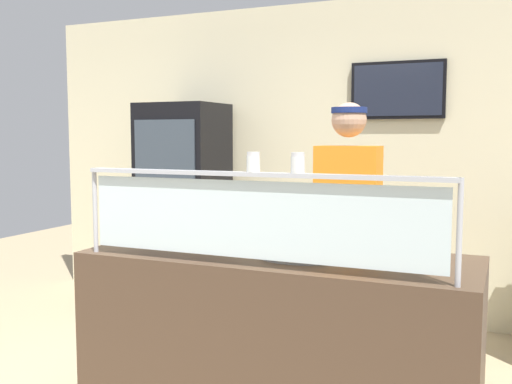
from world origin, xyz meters
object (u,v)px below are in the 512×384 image
Objects in this scene: pizza_tray at (304,252)px; drink_fridge at (184,207)px; parmesan_shaker at (253,163)px; worker_figure at (348,227)px; pepper_flake_shaker at (298,164)px; pizza_server at (308,249)px.

drink_fridge reaches higher than pizza_tray.
parmesan_shaker is 0.05× the size of worker_figure.
drink_fridge is (-1.58, 2.05, -0.51)m from parmesan_shaker.
parmesan_shaker is (-0.13, -0.36, 0.47)m from pizza_tray.
pepper_flake_shaker reaches higher than pizza_tray.
pizza_tray is at bearing -95.36° from worker_figure.
pepper_flake_shaker is (0.22, 0.00, 0.00)m from parmesan_shaker.
parmesan_shaker is (-0.15, -0.34, 0.45)m from pizza_server.
pepper_flake_shaker is 0.05× the size of drink_fridge.
pepper_flake_shaker is 0.05× the size of worker_figure.
worker_figure is 2.06m from drink_fridge.
pizza_tray is 2.40m from drink_fridge.
pizza_tray is 0.60m from pepper_flake_shaker.
drink_fridge is (-1.71, 1.69, -0.04)m from pizza_tray.
pizza_server is (0.02, -0.02, 0.02)m from pizza_tray.
worker_figure is (0.19, 1.00, -0.43)m from parmesan_shaker.
pizza_tray is at bearing 103.53° from pepper_flake_shaker.
worker_figure is (0.04, 0.66, 0.02)m from pizza_server.
pepper_flake_shaker is at bearing -88.53° from worker_figure.
pizza_server is at bearing -93.08° from worker_figure.
drink_fridge is (-1.77, 1.05, -0.08)m from worker_figure.
drink_fridge is at bearing 122.91° from pizza_server.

